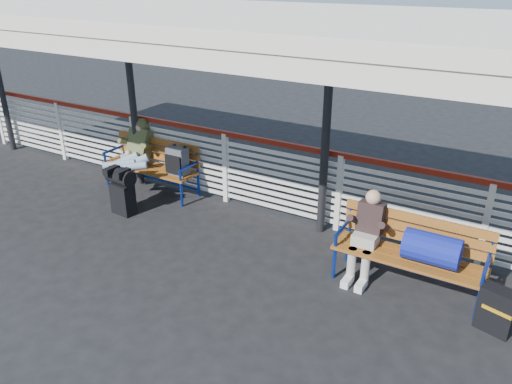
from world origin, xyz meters
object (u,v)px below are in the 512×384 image
Objects in this scene: traveler_man at (131,158)px; companion_person at (366,235)px; bench_right at (423,248)px; suitcase_side at (497,310)px; luggage_stack at (122,189)px; bench_left at (161,161)px.

traveler_man is 4.30m from companion_person.
suitcase_side is (0.91, -0.30, -0.35)m from bench_right.
bench_right is 1.02m from suitcase_side.
bench_left is at bearing 94.40° from luggage_stack.
suitcase_side is (1.60, -0.30, -0.34)m from companion_person.
traveler_man reaches higher than bench_left.
traveler_man is at bearing -170.26° from suitcase_side.
companion_person is (-0.69, 0.00, -0.01)m from bench_right.
traveler_man is 1.31× the size of companion_person.
bench_left is 1.00× the size of bench_right.
companion_person reaches higher than bench_left.
bench_right reaches higher than luggage_stack.
bench_right is (4.61, -0.70, 0.01)m from bench_left.
traveler_man is (-4.97, 0.38, 0.08)m from bench_right.
luggage_stack is 0.43× the size of bench_left.
bench_left is 5.62m from suitcase_side.
companion_person is at bearing 8.46° from luggage_stack.
companion_person is at bearing -5.06° from traveler_man.
suitcase_side is at bearing -18.16° from bench_right.
bench_right is at bearing 178.14° from suitcase_side.
bench_left reaches higher than bench_right.
companion_person is (3.93, 0.24, 0.18)m from luggage_stack.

